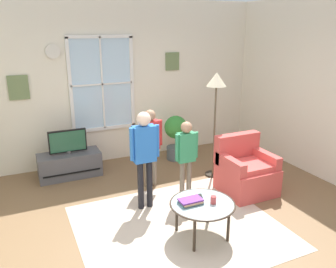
{
  "coord_description": "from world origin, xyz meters",
  "views": [
    {
      "loc": [
        -1.72,
        -3.39,
        2.47
      ],
      "look_at": [
        0.3,
        0.99,
        0.95
      ],
      "focal_mm": 36.53,
      "sensor_mm": 36.0,
      "label": 1
    }
  ],
  "objects_px": {
    "television": "(68,141)",
    "person_green_shirt": "(186,152)",
    "potted_plant_by_window": "(176,134)",
    "tv_stand": "(70,165)",
    "coffee_table": "(202,205)",
    "floor_lamp": "(216,90)",
    "armchair": "(245,172)",
    "remote_near_books": "(201,197)",
    "person_blue_shirt": "(144,149)",
    "cup": "(213,200)",
    "person_red_shirt": "(150,139)",
    "book_stack": "(191,201)"
  },
  "relations": [
    {
      "from": "person_red_shirt",
      "to": "tv_stand",
      "type": "bearing_deg",
      "value": 140.46
    },
    {
      "from": "person_blue_shirt",
      "to": "floor_lamp",
      "type": "xyz_separation_m",
      "value": [
        1.47,
        0.56,
        0.61
      ]
    },
    {
      "from": "remote_near_books",
      "to": "person_blue_shirt",
      "type": "relative_size",
      "value": 0.1
    },
    {
      "from": "tv_stand",
      "to": "person_red_shirt",
      "type": "height_order",
      "value": "person_red_shirt"
    },
    {
      "from": "tv_stand",
      "to": "coffee_table",
      "type": "relative_size",
      "value": 1.3
    },
    {
      "from": "cup",
      "to": "person_blue_shirt",
      "type": "distance_m",
      "value": 1.18
    },
    {
      "from": "coffee_table",
      "to": "potted_plant_by_window",
      "type": "xyz_separation_m",
      "value": [
        0.84,
        2.46,
        0.08
      ]
    },
    {
      "from": "armchair",
      "to": "remote_near_books",
      "type": "height_order",
      "value": "armchair"
    },
    {
      "from": "tv_stand",
      "to": "cup",
      "type": "distance_m",
      "value": 2.86
    },
    {
      "from": "television",
      "to": "person_green_shirt",
      "type": "distance_m",
      "value": 2.11
    },
    {
      "from": "coffee_table",
      "to": "book_stack",
      "type": "distance_m",
      "value": 0.15
    },
    {
      "from": "book_stack",
      "to": "person_blue_shirt",
      "type": "height_order",
      "value": "person_blue_shirt"
    },
    {
      "from": "cup",
      "to": "person_red_shirt",
      "type": "relative_size",
      "value": 0.08
    },
    {
      "from": "television",
      "to": "person_blue_shirt",
      "type": "xyz_separation_m",
      "value": [
        0.79,
        -1.54,
        0.24
      ]
    },
    {
      "from": "coffee_table",
      "to": "armchair",
      "type": "bearing_deg",
      "value": 32.3
    },
    {
      "from": "television",
      "to": "cup",
      "type": "distance_m",
      "value": 2.85
    },
    {
      "from": "potted_plant_by_window",
      "to": "tv_stand",
      "type": "bearing_deg",
      "value": 179.2
    },
    {
      "from": "coffee_table",
      "to": "floor_lamp",
      "type": "relative_size",
      "value": 0.45
    },
    {
      "from": "cup",
      "to": "potted_plant_by_window",
      "type": "relative_size",
      "value": 0.11
    },
    {
      "from": "armchair",
      "to": "person_red_shirt",
      "type": "xyz_separation_m",
      "value": [
        -1.26,
        0.78,
        0.47
      ]
    },
    {
      "from": "cup",
      "to": "potted_plant_by_window",
      "type": "bearing_deg",
      "value": 73.96
    },
    {
      "from": "person_green_shirt",
      "to": "person_red_shirt",
      "type": "relative_size",
      "value": 0.95
    },
    {
      "from": "tv_stand",
      "to": "cup",
      "type": "bearing_deg",
      "value": -63.24
    },
    {
      "from": "floor_lamp",
      "to": "tv_stand",
      "type": "bearing_deg",
      "value": 156.44
    },
    {
      "from": "remote_near_books",
      "to": "person_green_shirt",
      "type": "xyz_separation_m",
      "value": [
        0.21,
        0.81,
        0.29
      ]
    },
    {
      "from": "television",
      "to": "potted_plant_by_window",
      "type": "relative_size",
      "value": 0.72
    },
    {
      "from": "armchair",
      "to": "coffee_table",
      "type": "height_order",
      "value": "armchair"
    },
    {
      "from": "person_green_shirt",
      "to": "potted_plant_by_window",
      "type": "distance_m",
      "value": 1.65
    },
    {
      "from": "cup",
      "to": "remote_near_books",
      "type": "bearing_deg",
      "value": 110.25
    },
    {
      "from": "cup",
      "to": "book_stack",
      "type": "bearing_deg",
      "value": 156.71
    },
    {
      "from": "person_red_shirt",
      "to": "armchair",
      "type": "bearing_deg",
      "value": -31.83
    },
    {
      "from": "television",
      "to": "person_green_shirt",
      "type": "relative_size",
      "value": 0.52
    },
    {
      "from": "person_blue_shirt",
      "to": "person_red_shirt",
      "type": "bearing_deg",
      "value": 61.45
    },
    {
      "from": "cup",
      "to": "potted_plant_by_window",
      "type": "distance_m",
      "value": 2.62
    },
    {
      "from": "television",
      "to": "coffee_table",
      "type": "relative_size",
      "value": 0.78
    },
    {
      "from": "coffee_table",
      "to": "potted_plant_by_window",
      "type": "distance_m",
      "value": 2.6
    },
    {
      "from": "potted_plant_by_window",
      "to": "person_red_shirt",
      "type": "bearing_deg",
      "value": -134.32
    },
    {
      "from": "person_red_shirt",
      "to": "book_stack",
      "type": "bearing_deg",
      "value": -93.55
    },
    {
      "from": "armchair",
      "to": "coffee_table",
      "type": "bearing_deg",
      "value": -147.7
    },
    {
      "from": "person_red_shirt",
      "to": "potted_plant_by_window",
      "type": "relative_size",
      "value": 1.47
    },
    {
      "from": "floor_lamp",
      "to": "person_red_shirt",
      "type": "bearing_deg",
      "value": 177.19
    },
    {
      "from": "armchair",
      "to": "book_stack",
      "type": "distance_m",
      "value": 1.54
    },
    {
      "from": "potted_plant_by_window",
      "to": "book_stack",
      "type": "bearing_deg",
      "value": -112.02
    },
    {
      "from": "television",
      "to": "cup",
      "type": "relative_size",
      "value": 6.51
    },
    {
      "from": "television",
      "to": "person_red_shirt",
      "type": "height_order",
      "value": "person_red_shirt"
    },
    {
      "from": "tv_stand",
      "to": "person_blue_shirt",
      "type": "relative_size",
      "value": 0.74
    },
    {
      "from": "coffee_table",
      "to": "potted_plant_by_window",
      "type": "bearing_deg",
      "value": 71.15
    },
    {
      "from": "tv_stand",
      "to": "floor_lamp",
      "type": "bearing_deg",
      "value": -23.56
    },
    {
      "from": "cup",
      "to": "floor_lamp",
      "type": "xyz_separation_m",
      "value": [
        0.98,
        1.56,
        0.99
      ]
    },
    {
      "from": "television",
      "to": "person_blue_shirt",
      "type": "relative_size",
      "value": 0.44
    }
  ]
}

